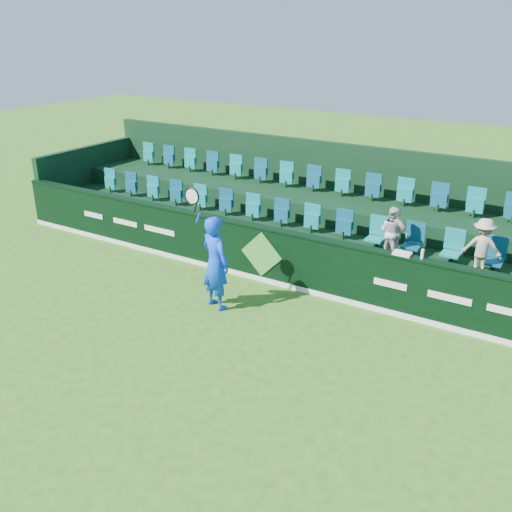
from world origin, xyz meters
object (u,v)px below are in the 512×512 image
Objects in this scene: spectator_right at (482,247)px; towel at (402,253)px; spectator_left at (392,232)px; drinks_bottle at (422,254)px; spectator_middle at (395,233)px; tennis_player at (215,262)px.

spectator_right is 1.72m from towel.
spectator_right is (1.92, 0.00, 0.03)m from spectator_left.
drinks_bottle is (-0.91, -1.12, 0.04)m from spectator_right.
towel is 1.78× the size of drinks_bottle.
spectator_left is 5.79× the size of drinks_bottle.
tennis_player is at bearing 58.73° from spectator_middle.
towel is (0.62, -1.12, -0.00)m from spectator_left.
spectator_middle is (2.89, 2.82, 0.33)m from tennis_player.
spectator_middle is 5.59× the size of drinks_bottle.
tennis_player is at bearing -153.55° from towel.
drinks_bottle is at bearing 24.00° from tennis_player.
towel is (0.53, -1.12, 0.02)m from spectator_middle.
towel is at bearing 132.06° from spectator_left.
towel is at bearing 32.69° from spectator_right.
tennis_player is at bearing -156.00° from drinks_bottle.
spectator_left is 0.94× the size of spectator_right.
spectator_left is 1.28m from towel.
spectator_right is at bearing -166.73° from spectator_left.
spectator_left is 1.92m from spectator_right.
spectator_middle is 3.14× the size of towel.
spectator_right is 3.44× the size of towel.
towel is at bearing 26.45° from tennis_player.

